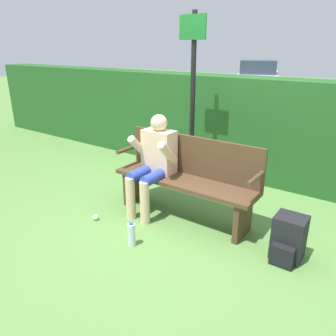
# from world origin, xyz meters

# --- Properties ---
(ground_plane) EXTENTS (40.00, 40.00, 0.00)m
(ground_plane) POSITION_xyz_m (0.00, 0.00, 0.00)
(ground_plane) COLOR #5B8942
(hedge_back) EXTENTS (12.00, 0.57, 1.50)m
(hedge_back) POSITION_xyz_m (0.00, 1.73, 0.75)
(hedge_back) COLOR #235623
(hedge_back) RESTS_ON ground
(park_bench) EXTENTS (1.74, 0.43, 0.95)m
(park_bench) POSITION_xyz_m (0.00, 0.07, 0.49)
(park_bench) COLOR #513823
(park_bench) RESTS_ON ground
(person_seated) EXTENTS (0.52, 0.59, 1.19)m
(person_seated) POSITION_xyz_m (-0.38, -0.06, 0.66)
(person_seated) COLOR beige
(person_seated) RESTS_ON ground
(backpack) EXTENTS (0.28, 0.34, 0.44)m
(backpack) POSITION_xyz_m (1.26, -0.11, 0.21)
(backpack) COLOR black
(backpack) RESTS_ON ground
(water_bottle) EXTENTS (0.08, 0.08, 0.26)m
(water_bottle) POSITION_xyz_m (-0.10, -0.81, 0.12)
(water_bottle) COLOR silver
(water_bottle) RESTS_ON ground
(signpost) EXTENTS (0.39, 0.09, 2.36)m
(signpost) POSITION_xyz_m (-0.51, 1.00, 1.37)
(signpost) COLOR black
(signpost) RESTS_ON ground
(parked_car) EXTENTS (2.77, 4.17, 1.36)m
(parked_car) POSITION_xyz_m (-3.36, 11.12, 0.65)
(parked_car) COLOR silver
(parked_car) RESTS_ON ground
(litter_crumple) EXTENTS (0.07, 0.07, 0.07)m
(litter_crumple) POSITION_xyz_m (-0.79, -0.67, 0.03)
(litter_crumple) COLOR silver
(litter_crumple) RESTS_ON ground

